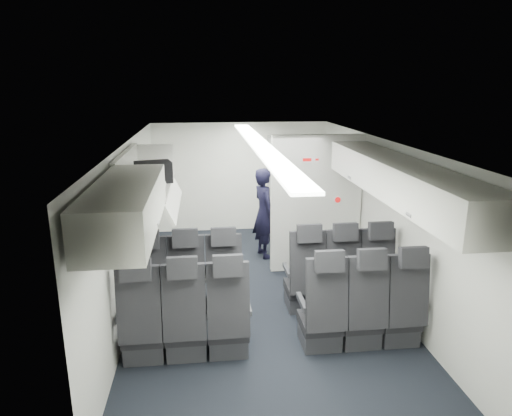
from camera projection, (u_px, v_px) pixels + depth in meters
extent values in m
cube|color=black|center=(259.00, 294.00, 6.44)|extent=(3.40, 6.00, 0.01)
cube|color=white|center=(260.00, 141.00, 5.87)|extent=(3.40, 6.00, 0.01)
cube|color=silver|center=(241.00, 177.00, 9.03)|extent=(3.40, 0.01, 2.15)
cube|color=silver|center=(311.00, 342.00, 3.29)|extent=(3.40, 0.01, 2.15)
cube|color=silver|center=(131.00, 226.00, 5.97)|extent=(0.01, 6.00, 2.15)
cube|color=silver|center=(380.00, 217.00, 6.35)|extent=(0.01, 6.00, 2.15)
cube|color=white|center=(260.00, 145.00, 5.88)|extent=(0.25, 5.52, 0.03)
cube|color=black|center=(153.00, 296.00, 5.78)|extent=(0.44, 0.46, 0.12)
cube|color=#2D2D33|center=(154.00, 307.00, 5.82)|extent=(0.42, 0.42, 0.22)
cube|color=black|center=(149.00, 270.00, 5.45)|extent=(0.44, 0.20, 0.80)
cube|color=black|center=(146.00, 240.00, 5.30)|extent=(0.30, 0.12, 0.23)
cube|color=#2D2D33|center=(133.00, 277.00, 5.65)|extent=(0.05, 0.40, 0.06)
cube|color=#2D2D33|center=(169.00, 276.00, 5.70)|extent=(0.05, 0.40, 0.06)
cube|color=black|center=(189.00, 294.00, 5.83)|extent=(0.44, 0.46, 0.12)
cube|color=#2D2D33|center=(189.00, 305.00, 5.87)|extent=(0.42, 0.42, 0.22)
cube|color=black|center=(187.00, 268.00, 5.50)|extent=(0.44, 0.20, 0.80)
cube|color=black|center=(185.00, 238.00, 5.35)|extent=(0.30, 0.12, 0.23)
cube|color=#2D2D33|center=(170.00, 276.00, 5.70)|extent=(0.05, 0.40, 0.06)
cube|color=#2D2D33|center=(205.00, 274.00, 5.75)|extent=(0.05, 0.40, 0.06)
cube|color=black|center=(224.00, 292.00, 5.88)|extent=(0.44, 0.46, 0.12)
cube|color=#2D2D33|center=(224.00, 303.00, 5.92)|extent=(0.42, 0.42, 0.22)
cube|color=black|center=(224.00, 266.00, 5.55)|extent=(0.44, 0.20, 0.80)
cube|color=black|center=(224.00, 237.00, 5.40)|extent=(0.30, 0.12, 0.23)
cube|color=#2D2D33|center=(206.00, 274.00, 5.75)|extent=(0.05, 0.40, 0.06)
cube|color=#2D2D33|center=(241.00, 272.00, 5.80)|extent=(0.05, 0.40, 0.06)
cube|color=black|center=(303.00, 288.00, 6.00)|extent=(0.44, 0.46, 0.12)
cube|color=#2D2D33|center=(302.00, 299.00, 6.04)|extent=(0.42, 0.42, 0.22)
cube|color=black|center=(308.00, 263.00, 5.67)|extent=(0.44, 0.20, 0.80)
cube|color=black|center=(309.00, 233.00, 5.52)|extent=(0.30, 0.12, 0.23)
cube|color=#2D2D33|center=(287.00, 270.00, 5.87)|extent=(0.05, 0.40, 0.06)
cube|color=#2D2D33|center=(320.00, 268.00, 5.92)|extent=(0.05, 0.40, 0.06)
cube|color=black|center=(336.00, 286.00, 6.05)|extent=(0.44, 0.46, 0.12)
cube|color=#2D2D33|center=(335.00, 297.00, 6.09)|extent=(0.42, 0.42, 0.22)
cube|color=black|center=(343.00, 261.00, 5.72)|extent=(0.44, 0.20, 0.80)
cube|color=black|center=(345.00, 232.00, 5.57)|extent=(0.30, 0.12, 0.23)
cube|color=#2D2D33|center=(321.00, 268.00, 5.92)|extent=(0.05, 0.40, 0.06)
cube|color=#2D2D33|center=(354.00, 267.00, 5.97)|extent=(0.05, 0.40, 0.06)
cube|color=black|center=(369.00, 285.00, 6.10)|extent=(0.44, 0.46, 0.12)
cube|color=#2D2D33|center=(368.00, 296.00, 6.14)|extent=(0.42, 0.42, 0.22)
cube|color=black|center=(377.00, 259.00, 5.77)|extent=(0.44, 0.20, 0.80)
cube|color=black|center=(381.00, 231.00, 5.62)|extent=(0.30, 0.12, 0.23)
cube|color=#2D2D33|center=(355.00, 267.00, 5.97)|extent=(0.05, 0.40, 0.06)
cube|color=#2D2D33|center=(387.00, 265.00, 6.02)|extent=(0.05, 0.40, 0.06)
cube|color=black|center=(144.00, 333.00, 4.92)|extent=(0.44, 0.46, 0.12)
cube|color=#2D2D33|center=(145.00, 346.00, 4.96)|extent=(0.42, 0.42, 0.22)
cube|color=black|center=(139.00, 305.00, 4.59)|extent=(0.44, 0.20, 0.80)
cube|color=black|center=(136.00, 270.00, 4.43)|extent=(0.30, 0.12, 0.23)
cube|color=#2D2D33|center=(121.00, 312.00, 4.79)|extent=(0.05, 0.40, 0.06)
cube|color=#2D2D33|center=(164.00, 310.00, 4.84)|extent=(0.05, 0.40, 0.06)
cube|color=black|center=(187.00, 331.00, 4.97)|extent=(0.44, 0.46, 0.12)
cube|color=#2D2D33|center=(187.00, 344.00, 5.01)|extent=(0.42, 0.42, 0.22)
cube|color=black|center=(184.00, 302.00, 4.64)|extent=(0.44, 0.20, 0.80)
cube|color=black|center=(182.00, 268.00, 4.49)|extent=(0.30, 0.12, 0.23)
cube|color=#2D2D33|center=(164.00, 310.00, 4.84)|extent=(0.05, 0.40, 0.06)
cube|color=#2D2D33|center=(206.00, 307.00, 4.89)|extent=(0.05, 0.40, 0.06)
cube|color=black|center=(228.00, 328.00, 5.02)|extent=(0.44, 0.46, 0.12)
cube|color=#2D2D33|center=(228.00, 341.00, 5.06)|extent=(0.42, 0.42, 0.22)
cube|color=black|center=(228.00, 300.00, 4.69)|extent=(0.44, 0.20, 0.80)
cube|color=black|center=(228.00, 266.00, 4.54)|extent=(0.30, 0.12, 0.23)
cube|color=#2D2D33|center=(207.00, 307.00, 4.89)|extent=(0.05, 0.40, 0.06)
cube|color=#2D2D33|center=(248.00, 305.00, 4.94)|extent=(0.05, 0.40, 0.06)
cube|color=black|center=(320.00, 322.00, 5.14)|extent=(0.44, 0.46, 0.12)
cube|color=#2D2D33|center=(319.00, 335.00, 5.18)|extent=(0.42, 0.42, 0.22)
cube|color=black|center=(327.00, 295.00, 4.81)|extent=(0.44, 0.20, 0.80)
cube|color=black|center=(330.00, 261.00, 4.65)|extent=(0.30, 0.12, 0.23)
cube|color=#2D2D33|center=(302.00, 302.00, 5.01)|extent=(0.05, 0.40, 0.06)
cube|color=#2D2D33|center=(341.00, 300.00, 5.06)|extent=(0.05, 0.40, 0.06)
cube|color=black|center=(358.00, 320.00, 5.19)|extent=(0.44, 0.46, 0.12)
cube|color=#2D2D33|center=(358.00, 333.00, 5.23)|extent=(0.42, 0.42, 0.22)
cube|color=black|center=(368.00, 292.00, 4.86)|extent=(0.44, 0.20, 0.80)
cube|color=black|center=(372.00, 259.00, 4.70)|extent=(0.30, 0.12, 0.23)
cube|color=#2D2D33|center=(342.00, 300.00, 5.06)|extent=(0.05, 0.40, 0.06)
cube|color=#2D2D33|center=(380.00, 298.00, 5.11)|extent=(0.05, 0.40, 0.06)
cube|color=black|center=(396.00, 318.00, 5.24)|extent=(0.44, 0.46, 0.12)
cube|color=#2D2D33|center=(395.00, 330.00, 5.28)|extent=(0.42, 0.42, 0.22)
cube|color=black|center=(408.00, 290.00, 4.91)|extent=(0.44, 0.20, 0.80)
cube|color=black|center=(414.00, 257.00, 4.76)|extent=(0.30, 0.12, 0.23)
cube|color=#2D2D33|center=(381.00, 298.00, 5.11)|extent=(0.05, 0.40, 0.06)
cube|color=#2D2D33|center=(418.00, 296.00, 5.16)|extent=(0.05, 0.40, 0.06)
cube|color=white|center=(126.00, 207.00, 3.88)|extent=(0.52, 1.80, 0.40)
cylinder|color=slate|center=(157.00, 224.00, 3.95)|extent=(0.04, 0.10, 0.04)
cube|color=#9E9E93|center=(149.00, 185.00, 5.61)|extent=(0.52, 1.70, 0.04)
cube|color=white|center=(126.00, 170.00, 5.52)|extent=(0.06, 1.70, 0.44)
cube|color=white|center=(140.00, 184.00, 4.76)|extent=(0.52, 0.04, 0.40)
cube|color=white|center=(155.00, 159.00, 6.35)|extent=(0.52, 0.04, 0.40)
cube|color=white|center=(170.00, 194.00, 5.66)|extent=(0.21, 1.61, 0.38)
cube|color=white|center=(437.00, 197.00, 4.19)|extent=(0.52, 1.80, 0.40)
cylinder|color=slate|center=(410.00, 215.00, 4.21)|extent=(0.04, 0.10, 0.04)
cube|color=white|center=(370.00, 165.00, 5.87)|extent=(0.52, 1.70, 0.40)
cylinder|color=slate|center=(350.00, 177.00, 5.88)|extent=(0.04, 0.10, 0.04)
cube|color=silver|center=(316.00, 204.00, 7.04)|extent=(1.40, 0.12, 2.13)
cube|color=white|center=(310.00, 160.00, 6.76)|extent=(0.24, 0.01, 0.10)
cube|color=red|center=(307.00, 160.00, 6.75)|extent=(0.13, 0.01, 0.04)
cube|color=red|center=(317.00, 160.00, 6.76)|extent=(0.05, 0.01, 0.03)
cylinder|color=white|center=(338.00, 200.00, 6.98)|extent=(0.11, 0.01, 0.11)
cylinder|color=red|center=(338.00, 200.00, 6.98)|extent=(0.09, 0.01, 0.09)
cube|color=#939399|center=(290.00, 185.00, 8.90)|extent=(0.85, 0.50, 1.90)
cube|color=#3F3F42|center=(292.00, 211.00, 8.77)|extent=(0.80, 0.01, 0.02)
cube|color=#3F3F42|center=(293.00, 186.00, 8.64)|extent=(0.80, 0.01, 0.02)
cube|color=#3F3F42|center=(294.00, 159.00, 8.51)|extent=(0.80, 0.01, 0.02)
cube|color=silver|center=(149.00, 204.00, 7.49)|extent=(0.10, 0.92, 1.86)
cylinder|color=black|center=(151.00, 174.00, 7.37)|extent=(0.03, 0.22, 0.22)
cube|color=gold|center=(154.00, 197.00, 7.77)|extent=(0.02, 0.10, 0.75)
cylinder|color=white|center=(140.00, 195.00, 6.68)|extent=(0.01, 0.11, 0.11)
cylinder|color=red|center=(140.00, 194.00, 6.68)|extent=(0.01, 0.09, 0.09)
imported|color=black|center=(264.00, 213.00, 7.68)|extent=(0.50, 0.63, 1.53)
cube|color=black|center=(153.00, 172.00, 5.67)|extent=(0.49, 0.40, 0.26)
cube|color=white|center=(276.00, 199.00, 7.58)|extent=(0.21, 0.11, 0.16)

